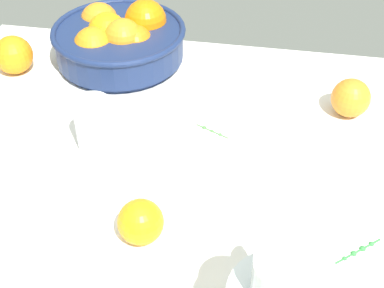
# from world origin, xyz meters

# --- Properties ---
(ground_plane) EXTENTS (1.12, 0.93, 0.03)m
(ground_plane) POSITION_xyz_m (0.00, 0.00, -0.01)
(ground_plane) COLOR white
(fruit_bowl) EXTENTS (0.27, 0.27, 0.12)m
(fruit_bowl) POSITION_xyz_m (-0.25, 0.36, 0.05)
(fruit_bowl) COLOR navy
(fruit_bowl) RESTS_ON ground_plane
(juice_glass) EXTENTS (0.07, 0.07, 0.10)m
(juice_glass) POSITION_xyz_m (-0.29, -0.12, 0.04)
(juice_glass) COLOR white
(juice_glass) RESTS_ON ground_plane
(second_glass) EXTENTS (0.06, 0.06, 0.10)m
(second_glass) POSITION_xyz_m (-0.21, 0.08, 0.04)
(second_glass) COLOR white
(second_glass) RESTS_ON ground_plane
(loose_orange_0) EXTENTS (0.07, 0.07, 0.07)m
(loose_orange_0) POSITION_xyz_m (-0.09, -0.11, 0.03)
(loose_orange_0) COLOR orange
(loose_orange_0) RESTS_ON ground_plane
(loose_orange_1) EXTENTS (0.07, 0.07, 0.07)m
(loose_orange_1) POSITION_xyz_m (0.22, 0.25, 0.04)
(loose_orange_1) COLOR orange
(loose_orange_1) RESTS_ON ground_plane
(loose_orange_2) EXTENTS (0.08, 0.08, 0.08)m
(loose_orange_2) POSITION_xyz_m (-0.44, 0.28, 0.04)
(loose_orange_2) COLOR orange
(loose_orange_2) RESTS_ON ground_plane
(herb_sprig_0) EXTENTS (0.06, 0.03, 0.01)m
(herb_sprig_0) POSITION_xyz_m (-0.02, 0.16, 0.00)
(herb_sprig_0) COLOR #46773E
(herb_sprig_0) RESTS_ON ground_plane
(herb_sprig_1) EXTENTS (0.07, 0.06, 0.01)m
(herb_sprig_1) POSITION_xyz_m (0.22, -0.08, 0.00)
(herb_sprig_1) COLOR #33873E
(herb_sprig_1) RESTS_ON ground_plane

